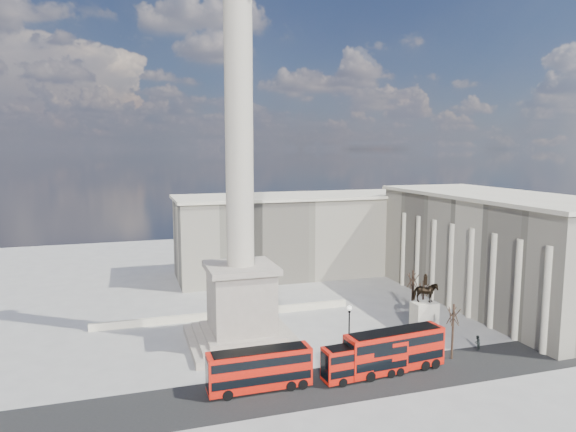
% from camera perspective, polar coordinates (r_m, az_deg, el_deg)
% --- Properties ---
extents(ground, '(180.00, 180.00, 0.00)m').
position_cam_1_polar(ground, '(66.83, -4.22, -15.40)').
color(ground, '#9E9D96').
rests_on(ground, ground).
extents(asphalt_road, '(120.00, 9.00, 0.01)m').
position_cam_1_polar(asphalt_road, '(59.43, 3.09, -18.43)').
color(asphalt_road, black).
rests_on(asphalt_road, ground).
extents(nelsons_column, '(14.00, 14.00, 49.85)m').
position_cam_1_polar(nelsons_column, '(67.74, -5.30, -3.66)').
color(nelsons_column, '#A19686').
rests_on(nelsons_column, ground).
extents(balustrade_wall, '(40.00, 0.60, 1.10)m').
position_cam_1_polar(balustrade_wall, '(81.33, -6.88, -10.80)').
color(balustrade_wall, beige).
rests_on(balustrade_wall, ground).
extents(building_east, '(19.00, 46.00, 18.60)m').
position_cam_1_polar(building_east, '(93.04, 22.24, -3.40)').
color(building_east, '#B8B097').
rests_on(building_east, ground).
extents(building_northeast, '(51.00, 17.00, 16.60)m').
position_cam_1_polar(building_northeast, '(107.07, 1.21, -2.03)').
color(building_northeast, '#B8B097').
rests_on(building_northeast, ground).
extents(red_bus_a, '(11.31, 2.70, 4.58)m').
position_cam_1_polar(red_bus_a, '(57.72, -3.11, -16.61)').
color(red_bus_a, red).
rests_on(red_bus_a, ground).
extents(red_bus_b, '(12.51, 3.93, 4.99)m').
position_cam_1_polar(red_bus_b, '(63.23, 11.81, -14.35)').
color(red_bus_b, red).
rests_on(red_bus_b, ground).
extents(red_bus_c, '(10.25, 3.02, 4.10)m').
position_cam_1_polar(red_bus_c, '(61.12, 8.58, -15.53)').
color(red_bus_c, red).
rests_on(red_bus_c, ground).
extents(victorian_lamp, '(0.61, 0.61, 7.09)m').
position_cam_1_polar(victorian_lamp, '(64.40, 6.80, -12.35)').
color(victorian_lamp, black).
rests_on(victorian_lamp, ground).
extents(equestrian_statue, '(4.23, 3.17, 8.74)m').
position_cam_1_polar(equestrian_statue, '(75.67, 14.91, -10.41)').
color(equestrian_statue, beige).
rests_on(equestrian_statue, ground).
extents(bare_tree_near, '(1.69, 1.69, 7.38)m').
position_cam_1_polar(bare_tree_near, '(67.39, 17.92, -10.29)').
color(bare_tree_near, '#332319').
rests_on(bare_tree_near, ground).
extents(bare_tree_mid, '(1.72, 1.72, 6.54)m').
position_cam_1_polar(bare_tree_mid, '(80.88, 14.82, -7.70)').
color(bare_tree_mid, '#332319').
rests_on(bare_tree_mid, ground).
extents(bare_tree_far, '(1.93, 1.93, 7.90)m').
position_cam_1_polar(bare_tree_far, '(81.42, 13.72, -6.78)').
color(bare_tree_far, '#332319').
rests_on(bare_tree_far, ground).
extents(pedestrian_walking, '(0.70, 0.51, 1.78)m').
position_cam_1_polar(pedestrian_walking, '(68.92, 12.04, -14.03)').
color(pedestrian_walking, black).
rests_on(pedestrian_walking, ground).
extents(pedestrian_standing, '(1.19, 1.12, 1.94)m').
position_cam_1_polar(pedestrian_standing, '(72.86, 20.28, -13.07)').
color(pedestrian_standing, black).
rests_on(pedestrian_standing, ground).
extents(pedestrian_crossing, '(0.80, 1.03, 1.64)m').
position_cam_1_polar(pedestrian_crossing, '(73.20, 11.32, -12.77)').
color(pedestrian_crossing, black).
rests_on(pedestrian_crossing, ground).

